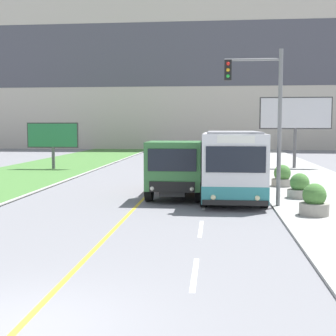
# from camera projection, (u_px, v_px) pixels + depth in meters

# --- Properties ---
(ground_plane) EXTENTS (300.00, 300.00, 0.00)m
(ground_plane) POSITION_uv_depth(u_px,v_px,m) (15.00, 331.00, 7.53)
(ground_plane) COLOR slate
(lane_marking_centre) EXTENTS (2.88, 140.00, 0.01)m
(lane_marking_centre) POSITION_uv_depth(u_px,v_px,m) (64.00, 299.00, 8.93)
(lane_marking_centre) COLOR gold
(lane_marking_centre) RESTS_ON ground_plane
(apartment_block_background) EXTENTS (80.00, 8.04, 24.37)m
(apartment_block_background) POSITION_uv_depth(u_px,v_px,m) (193.00, 62.00, 66.39)
(apartment_block_background) COLOR beige
(apartment_block_background) RESTS_ON ground_plane
(city_bus) EXTENTS (2.70, 5.49, 3.04)m
(city_bus) POSITION_uv_depth(u_px,v_px,m) (233.00, 166.00, 20.26)
(city_bus) COLOR silver
(city_bus) RESTS_ON ground_plane
(dump_truck) EXTENTS (2.47, 6.64, 2.60)m
(dump_truck) POSITION_uv_depth(u_px,v_px,m) (176.00, 169.00, 21.28)
(dump_truck) COLOR black
(dump_truck) RESTS_ON ground_plane
(car_distant) EXTENTS (1.80, 4.30, 1.45)m
(car_distant) POSITION_uv_depth(u_px,v_px,m) (222.00, 161.00, 34.40)
(car_distant) COLOR maroon
(car_distant) RESTS_ON ground_plane
(traffic_light_mast) EXTENTS (2.28, 0.32, 6.28)m
(traffic_light_mast) POSITION_uv_depth(u_px,v_px,m) (264.00, 108.00, 18.51)
(traffic_light_mast) COLOR slate
(traffic_light_mast) RESTS_ON ground_plane
(billboard_large) EXTENTS (5.34, 0.24, 5.42)m
(billboard_large) POSITION_uv_depth(u_px,v_px,m) (296.00, 115.00, 35.13)
(billboard_large) COLOR #59595B
(billboard_large) RESTS_ON ground_plane
(billboard_small) EXTENTS (3.92, 0.24, 3.50)m
(billboard_small) POSITION_uv_depth(u_px,v_px,m) (53.00, 136.00, 34.99)
(billboard_small) COLOR #59595B
(billboard_small) RESTS_ON ground_plane
(planter_round_near) EXTENTS (1.05, 1.05, 1.15)m
(planter_round_near) POSITION_uv_depth(u_px,v_px,m) (314.00, 201.00, 16.77)
(planter_round_near) COLOR gray
(planter_round_near) RESTS_ON sidewalk_right
(planter_round_second) EXTENTS (1.07, 1.07, 1.11)m
(planter_round_second) POSITION_uv_depth(u_px,v_px,m) (300.00, 187.00, 20.76)
(planter_round_second) COLOR gray
(planter_round_second) RESTS_ON sidewalk_right
(planter_round_third) EXTENTS (1.11, 1.11, 1.14)m
(planter_round_third) POSITION_uv_depth(u_px,v_px,m) (282.00, 177.00, 24.78)
(planter_round_third) COLOR gray
(planter_round_third) RESTS_ON sidewalk_right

